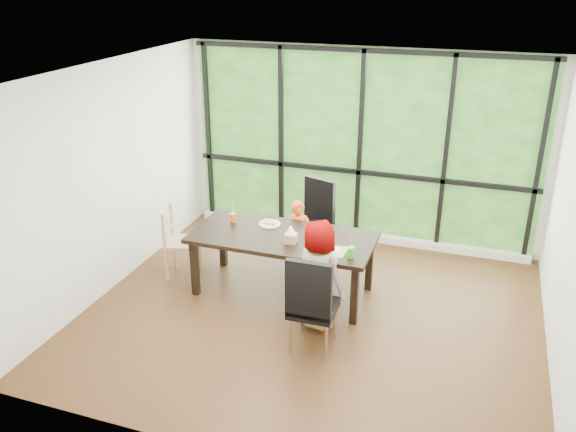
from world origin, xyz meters
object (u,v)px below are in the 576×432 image
(dining_table, at_px, (283,264))
(green_cup, at_px, (351,252))
(plate_far, at_px, (270,224))
(chair_end_beech, at_px, (182,242))
(child_older, at_px, (321,275))
(child_toddler, at_px, (298,236))
(chair_window_leather, at_px, (311,221))
(chair_interior_leather, at_px, (314,301))
(orange_cup, at_px, (233,218))
(plate_near, at_px, (328,249))
(tissue_box, at_px, (291,238))

(dining_table, distance_m, green_cup, 1.03)
(dining_table, relative_size, green_cup, 17.20)
(plate_far, relative_size, green_cup, 2.10)
(chair_end_beech, relative_size, child_older, 0.72)
(child_toddler, distance_m, child_older, 1.32)
(plate_far, distance_m, green_cup, 1.26)
(child_older, distance_m, green_cup, 0.41)
(chair_window_leather, xyz_separation_m, child_toddler, (-0.06, -0.37, -0.07))
(child_older, bearing_deg, chair_window_leather, -46.99)
(chair_window_leather, xyz_separation_m, green_cup, (0.83, -1.26, 0.27))
(chair_interior_leather, relative_size, orange_cup, 9.60)
(orange_cup, relative_size, green_cup, 0.91)
(chair_interior_leather, distance_m, chair_end_beech, 2.23)
(chair_end_beech, xyz_separation_m, child_older, (1.97, -0.56, 0.17))
(chair_window_leather, relative_size, chair_interior_leather, 1.00)
(dining_table, xyz_separation_m, chair_interior_leather, (0.67, -0.96, 0.17))
(plate_near, bearing_deg, green_cup, -18.81)
(chair_end_beech, xyz_separation_m, green_cup, (2.23, -0.30, 0.36))
(child_older, distance_m, tissue_box, 0.65)
(plate_near, bearing_deg, chair_interior_leather, -85.04)
(plate_far, bearing_deg, chair_interior_leather, -52.46)
(plate_near, height_order, orange_cup, orange_cup)
(dining_table, bearing_deg, orange_cup, 166.19)
(child_older, bearing_deg, dining_table, -19.10)
(child_toddler, relative_size, child_older, 0.76)
(chair_end_beech, xyz_separation_m, orange_cup, (0.64, 0.17, 0.36))
(child_older, height_order, orange_cup, child_older)
(child_older, height_order, tissue_box, child_older)
(green_cup, distance_m, tissue_box, 0.75)
(plate_near, bearing_deg, tissue_box, 174.32)
(chair_interior_leather, bearing_deg, plate_far, -53.57)
(orange_cup, bearing_deg, child_older, -28.63)
(tissue_box, bearing_deg, chair_window_leather, 94.91)
(child_older, xyz_separation_m, tissue_box, (-0.48, 0.40, 0.18))
(green_cup, xyz_separation_m, tissue_box, (-0.73, 0.14, -0.01))
(dining_table, bearing_deg, chair_window_leather, 86.70)
(plate_far, bearing_deg, tissue_box, -44.34)
(child_toddler, bearing_deg, chair_end_beech, -173.62)
(chair_interior_leather, distance_m, plate_near, 0.79)
(dining_table, height_order, tissue_box, tissue_box)
(chair_end_beech, relative_size, plate_near, 3.97)
(chair_interior_leather, xyz_separation_m, plate_far, (-0.92, 1.20, 0.22))
(plate_near, bearing_deg, orange_cup, 164.04)
(chair_end_beech, height_order, child_toddler, child_toddler)
(chair_end_beech, bearing_deg, chair_interior_leather, -129.67)
(child_older, bearing_deg, chair_interior_leather, 117.71)
(chair_interior_leather, height_order, child_toddler, chair_interior_leather)
(dining_table, relative_size, chair_interior_leather, 1.98)
(dining_table, relative_size, plate_far, 8.18)
(chair_window_leather, height_order, child_older, child_older)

